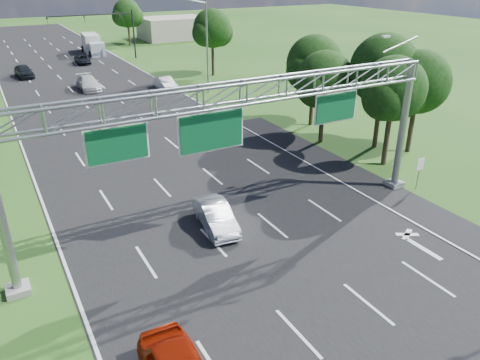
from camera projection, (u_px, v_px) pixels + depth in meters
ground at (137, 134)px, 39.59m from camera, size 220.00×220.00×0.00m
road at (137, 134)px, 39.59m from camera, size 18.00×180.00×0.02m
road_flare at (358, 178)px, 31.36m from camera, size 3.00×30.00×0.02m
sign_gantry at (245, 105)px, 22.55m from camera, size 23.50×1.00×9.56m
regulatory_sign at (420, 167)px, 29.29m from camera, size 0.60×0.08×2.10m
traffic_signal at (109, 24)px, 68.56m from camera, size 12.21×0.24×7.00m
streetlight_r_mid at (205, 42)px, 50.19m from camera, size 2.97×0.22×10.16m
tree_cluster_right at (364, 77)px, 35.29m from camera, size 9.91×14.60×8.68m
tree_verge_rd at (213, 30)px, 58.66m from camera, size 5.76×4.80×8.28m
tree_verge_re at (127, 15)px, 81.82m from camera, size 5.76×4.80×7.84m
building_right at (173, 28)px, 90.67m from camera, size 12.00×9.00×4.00m
silver_sedan at (216, 216)px, 25.19m from camera, size 2.05×4.40×1.40m
car_queue_a at (88, 83)px, 53.60m from camera, size 2.14×5.20×1.50m
car_queue_b at (83, 60)px, 67.86m from camera, size 2.29×4.43×1.19m
car_queue_c at (24, 71)px, 59.40m from camera, size 2.23×4.78×1.58m
car_queue_d at (165, 83)px, 53.55m from camera, size 1.64×4.39×1.43m
box_truck at (92, 44)px, 75.36m from camera, size 2.76×8.12×3.02m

